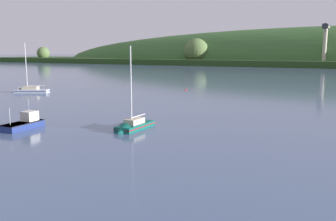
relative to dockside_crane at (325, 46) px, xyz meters
The scene contains 5 objects.
dockside_crane is the anchor object (origin of this frame).
sailboat_midwater_white 175.00m from the dockside_crane, 90.77° to the right, with size 2.07×5.99×10.02m.
sailboat_far_left 160.92m from the dockside_crane, 105.11° to the right, with size 7.87×5.73×11.31m.
fishing_boat_moored 180.28m from the dockside_crane, 94.26° to the right, with size 2.30×5.32×3.28m.
mooring_buoy_foreground 135.99m from the dockside_crane, 96.36° to the right, with size 0.49×0.49×0.57m.
Camera 1 is at (16.68, -4.91, 8.63)m, focal length 38.82 mm.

